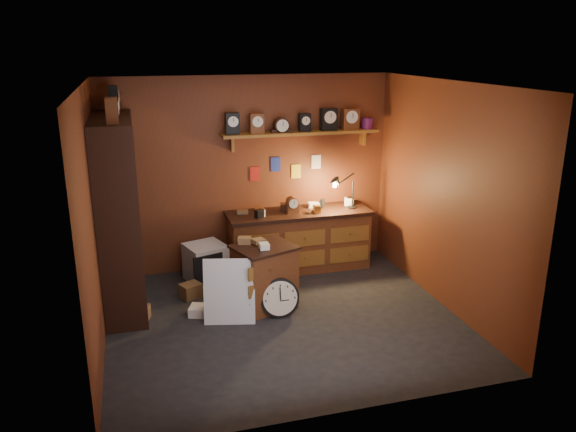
# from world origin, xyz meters

# --- Properties ---
(floor) EXTENTS (4.00, 4.00, 0.00)m
(floor) POSITION_xyz_m (0.00, 0.00, 0.00)
(floor) COLOR black
(floor) RESTS_ON ground
(room_shell) EXTENTS (4.02, 3.62, 2.71)m
(room_shell) POSITION_xyz_m (0.04, 0.11, 1.72)
(room_shell) COLOR brown
(room_shell) RESTS_ON ground
(shelving_unit) EXTENTS (0.47, 1.60, 2.58)m
(shelving_unit) POSITION_xyz_m (-1.79, 0.98, 1.25)
(shelving_unit) COLOR black
(shelving_unit) RESTS_ON ground
(workbench) EXTENTS (2.02, 0.66, 1.36)m
(workbench) POSITION_xyz_m (0.63, 1.47, 0.47)
(workbench) COLOR brown
(workbench) RESTS_ON ground
(low_cabinet) EXTENTS (0.85, 0.78, 0.87)m
(low_cabinet) POSITION_xyz_m (-0.13, 0.41, 0.43)
(low_cabinet) COLOR brown
(low_cabinet) RESTS_ON ground
(big_round_clock) EXTENTS (0.47, 0.16, 0.47)m
(big_round_clock) POSITION_xyz_m (-0.02, 0.11, 0.23)
(big_round_clock) COLOR black
(big_round_clock) RESTS_ON ground
(white_panel) EXTENTS (0.61, 0.30, 0.78)m
(white_panel) POSITION_xyz_m (-0.61, 0.12, 0.00)
(white_panel) COLOR silver
(white_panel) RESTS_ON ground
(mini_fridge) EXTENTS (0.61, 0.63, 0.51)m
(mini_fridge) POSITION_xyz_m (-0.71, 1.39, 0.25)
(mini_fridge) COLOR silver
(mini_fridge) RESTS_ON ground
(floor_box_a) EXTENTS (0.32, 0.29, 0.16)m
(floor_box_a) POSITION_xyz_m (-1.65, 0.45, 0.08)
(floor_box_a) COLOR brown
(floor_box_a) RESTS_ON ground
(floor_box_b) EXTENTS (0.25, 0.27, 0.11)m
(floor_box_b) POSITION_xyz_m (-0.95, 0.40, 0.05)
(floor_box_b) COLOR white
(floor_box_b) RESTS_ON ground
(floor_box_c) EXTENTS (0.31, 0.29, 0.18)m
(floor_box_c) POSITION_xyz_m (-0.98, 0.91, 0.09)
(floor_box_c) COLOR brown
(floor_box_c) RESTS_ON ground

